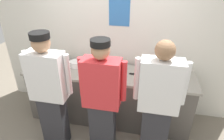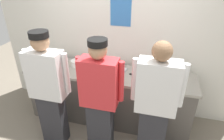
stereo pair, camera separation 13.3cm
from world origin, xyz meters
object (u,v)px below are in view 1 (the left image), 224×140
plate_stack_front (76,64)px  ramekin_yellow_sauce (52,69)px  chef_far_right (158,103)px  ramekin_orange_sauce (52,61)px  chef_near_left (49,91)px  squeeze_bottle_secondary (61,62)px  sheet_tray (111,71)px  squeeze_bottle_primary (175,70)px  chefs_knife (137,74)px  chef_center (102,98)px  mixing_bowl_steel (164,75)px

plate_stack_front → ramekin_yellow_sauce: plate_stack_front is taller
chef_far_right → ramekin_orange_sauce: size_ratio=16.61×
ramekin_orange_sauce → ramekin_yellow_sauce: 0.33m
chef_near_left → squeeze_bottle_secondary: bearing=102.5°
sheet_tray → squeeze_bottle_primary: size_ratio=2.22×
chefs_knife → chef_center: bearing=-119.7°
chef_near_left → plate_stack_front: (0.08, 0.76, 0.04)m
chef_far_right → squeeze_bottle_primary: bearing=72.3°
mixing_bowl_steel → ramekin_orange_sauce: bearing=174.1°
ramekin_orange_sauce → chefs_knife: size_ratio=0.37×
sheet_tray → mixing_bowl_steel: bearing=-3.5°
chef_center → plate_stack_front: 0.98m
sheet_tray → ramekin_yellow_sauce: size_ratio=4.05×
squeeze_bottle_primary → chefs_knife: (-0.56, -0.12, -0.08)m
ramekin_yellow_sauce → chefs_knife: bearing=5.9°
sheet_tray → chefs_knife: sheet_tray is taller
sheet_tray → squeeze_bottle_primary: bearing=6.5°
ramekin_orange_sauce → squeeze_bottle_secondary: bearing=-31.5°
ramekin_orange_sauce → mixing_bowl_steel: bearing=-5.9°
squeeze_bottle_secondary → ramekin_yellow_sauce: squeeze_bottle_secondary is taller
chef_far_right → ramekin_yellow_sauce: (-1.66, 0.49, 0.03)m
sheet_tray → squeeze_bottle_primary: 0.97m
chef_near_left → plate_stack_front: 0.77m
mixing_bowl_steel → chefs_knife: size_ratio=1.25×
squeeze_bottle_secondary → ramekin_yellow_sauce: bearing=-124.1°
ramekin_yellow_sauce → plate_stack_front: bearing=32.9°
chef_center → sheet_tray: (-0.02, 0.67, 0.03)m
chef_center → chef_far_right: 0.70m
squeeze_bottle_secondary → mixing_bowl_steel: bearing=-1.6°
chef_far_right → chefs_knife: size_ratio=6.22×
sheet_tray → ramekin_orange_sauce: ramekin_orange_sauce is taller
chef_near_left → squeeze_bottle_primary: 1.84m
squeeze_bottle_primary → ramekin_orange_sauce: 2.05m
chef_far_right → ramekin_yellow_sauce: bearing=163.4°
chef_far_right → plate_stack_front: chef_far_right is taller
chef_far_right → ramekin_orange_sauce: (-1.81, 0.79, 0.03)m
squeeze_bottle_primary → ramekin_yellow_sauce: size_ratio=1.82×
squeeze_bottle_primary → ramekin_orange_sauce: size_ratio=1.76×
ramekin_orange_sauce → ramekin_yellow_sauce: bearing=-63.1°
mixing_bowl_steel → squeeze_bottle_secondary: (-1.64, 0.04, 0.04)m
plate_stack_front → sheet_tray: bearing=-6.2°
chef_center → squeeze_bottle_primary: (0.94, 0.78, 0.10)m
squeeze_bottle_secondary → chef_center: bearing=-37.8°
plate_stack_front → squeeze_bottle_secondary: 0.25m
chef_center → squeeze_bottle_secondary: 1.10m
chef_center → sheet_tray: size_ratio=4.16×
chef_near_left → squeeze_bottle_primary: chef_near_left is taller
chef_center → squeeze_bottle_secondary: size_ratio=8.50×
plate_stack_front → sheet_tray: size_ratio=0.51×
chef_far_right → squeeze_bottle_primary: chef_far_right is taller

